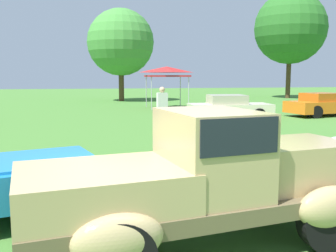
{
  "coord_description": "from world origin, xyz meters",
  "views": [
    {
      "loc": [
        -0.92,
        -4.5,
        2.12
      ],
      "look_at": [
        0.54,
        2.94,
        1.12
      ],
      "focal_mm": 41.01,
      "sensor_mm": 36.0,
      "label": 1
    }
  ],
  "objects_px": {
    "show_car_cream": "(229,108)",
    "canopy_tent_left_field": "(167,71)",
    "show_car_orange": "(323,105)",
    "feature_pickup_truck": "(204,178)",
    "spectator_near_truck": "(162,107)"
  },
  "relations": [
    {
      "from": "show_car_cream",
      "to": "show_car_orange",
      "type": "height_order",
      "value": "same"
    },
    {
      "from": "show_car_orange",
      "to": "canopy_tent_left_field",
      "type": "xyz_separation_m",
      "value": [
        -7.17,
        6.35,
        1.82
      ]
    },
    {
      "from": "feature_pickup_truck",
      "to": "show_car_cream",
      "type": "height_order",
      "value": "feature_pickup_truck"
    },
    {
      "from": "spectator_near_truck",
      "to": "canopy_tent_left_field",
      "type": "relative_size",
      "value": 0.62
    },
    {
      "from": "show_car_orange",
      "to": "feature_pickup_truck",
      "type": "bearing_deg",
      "value": -127.46
    },
    {
      "from": "show_car_orange",
      "to": "spectator_near_truck",
      "type": "relative_size",
      "value": 2.47
    },
    {
      "from": "spectator_near_truck",
      "to": "canopy_tent_left_field",
      "type": "xyz_separation_m",
      "value": [
        2.09,
        9.9,
        1.51
      ]
    },
    {
      "from": "show_car_cream",
      "to": "canopy_tent_left_field",
      "type": "distance_m",
      "value": 7.79
    },
    {
      "from": "spectator_near_truck",
      "to": "canopy_tent_left_field",
      "type": "distance_m",
      "value": 10.23
    },
    {
      "from": "canopy_tent_left_field",
      "to": "show_car_orange",
      "type": "bearing_deg",
      "value": -41.54
    },
    {
      "from": "show_car_cream",
      "to": "spectator_near_truck",
      "type": "height_order",
      "value": "spectator_near_truck"
    },
    {
      "from": "show_car_cream",
      "to": "feature_pickup_truck",
      "type": "bearing_deg",
      "value": -111.42
    },
    {
      "from": "feature_pickup_truck",
      "to": "canopy_tent_left_field",
      "type": "bearing_deg",
      "value": 80.39
    },
    {
      "from": "feature_pickup_truck",
      "to": "canopy_tent_left_field",
      "type": "distance_m",
      "value": 20.51
    },
    {
      "from": "show_car_orange",
      "to": "canopy_tent_left_field",
      "type": "relative_size",
      "value": 1.54
    }
  ]
}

